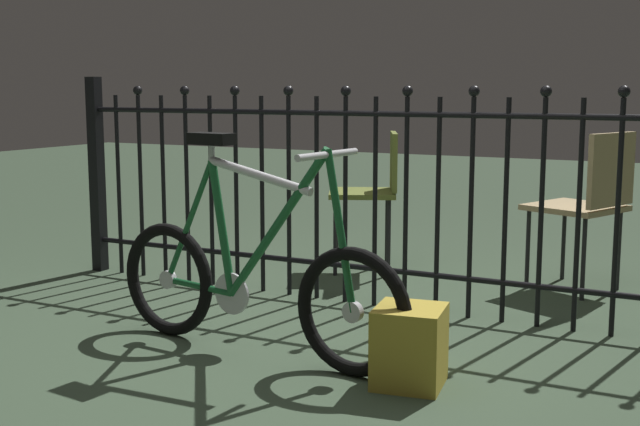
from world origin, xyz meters
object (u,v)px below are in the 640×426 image
(chair_tan, at_px, (590,196))
(chair_olive, at_px, (375,185))
(display_crate, at_px, (410,346))
(bicycle, at_px, (253,281))

(chair_tan, xyz_separation_m, chair_olive, (-1.25, -0.02, -0.00))
(chair_tan, xyz_separation_m, display_crate, (-0.33, -1.79, -0.38))
(bicycle, height_order, chair_tan, bicycle)
(bicycle, height_order, display_crate, bicycle)
(bicycle, bearing_deg, chair_olive, 96.58)
(bicycle, relative_size, chair_olive, 1.76)
(chair_tan, distance_m, display_crate, 1.86)
(bicycle, bearing_deg, display_crate, -3.97)
(display_crate, bearing_deg, bicycle, 176.03)
(bicycle, relative_size, chair_tan, 1.69)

